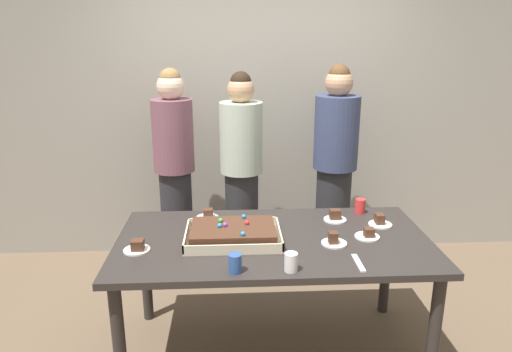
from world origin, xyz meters
The scene contains 17 objects.
ground_plane centered at (0.00, 0.00, 0.00)m, with size 12.00×12.00×0.00m, color brown.
interior_back_panel centered at (0.00, 1.60, 1.50)m, with size 8.00×0.12×3.00m, color #9E998E.
party_table centered at (0.00, 0.00, 0.70)m, with size 1.88×0.99×0.79m.
sheet_cake centered at (-0.24, -0.01, 0.83)m, with size 0.57×0.41×0.11m.
plated_slice_near_left centered at (0.34, -0.10, 0.81)m, with size 0.15×0.15×0.08m.
plated_slice_near_right centered at (0.57, -0.02, 0.81)m, with size 0.15×0.15×0.06m.
plated_slice_far_left centered at (0.43, 0.27, 0.81)m, with size 0.15×0.15×0.07m.
plated_slice_far_right centered at (-0.41, 0.35, 0.81)m, with size 0.15×0.15×0.06m.
plated_slice_center_front centered at (-0.79, -0.13, 0.81)m, with size 0.15×0.15×0.07m.
plated_slice_center_back centered at (0.70, 0.17, 0.81)m, with size 0.15×0.15×0.07m.
drink_cup_nearest centered at (0.05, -0.41, 0.84)m, with size 0.07×0.07×0.10m, color white.
drink_cup_middle centered at (0.63, 0.39, 0.84)m, with size 0.07×0.07×0.10m, color red.
drink_cup_far_end centered at (-0.24, -0.41, 0.84)m, with size 0.07×0.07×0.10m, color #2D5199.
cake_server_utensil centered at (0.43, -0.35, 0.79)m, with size 0.03×0.20×0.01m, color silver.
person_serving_front centered at (0.60, 1.08, 0.91)m, with size 0.36×0.36×1.75m.
person_green_shirt_behind centered at (-0.71, 1.12, 0.91)m, with size 0.33×0.33×1.73m.
person_striped_tie_right centered at (-0.17, 1.08, 0.89)m, with size 0.34×0.34×1.70m.
Camera 1 is at (-0.25, -2.59, 1.97)m, focal length 32.92 mm.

